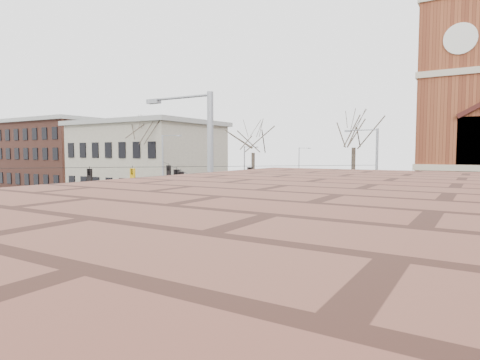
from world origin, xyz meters
The scene contains 17 objects.
ground centered at (0.00, 0.00, 0.00)m, with size 120.00×120.00×0.00m, color black.
sidewalks centered at (0.00, 0.00, 0.08)m, with size 80.00×80.00×0.17m.
road_markings centered at (0.00, 0.00, 0.01)m, with size 100.00×100.00×0.01m.
civic_building_a centered at (-22.00, 20.00, 5.50)m, with size 18.00×14.00×11.00m, color gray.
civic_building_b centered at (-42.00, 22.00, 6.00)m, with size 18.00×16.00×12.00m, color brown.
signal_pole_ne centered at (11.32, 11.50, 4.95)m, with size 2.75×0.22×9.00m.
signal_pole_nw centered at (-11.32, 11.50, 4.95)m, with size 2.75×0.22×9.00m.
signal_pole_se centered at (11.32, -11.50, 4.95)m, with size 2.75×0.22×9.00m.
span_wires centered at (0.00, 0.00, 6.20)m, with size 23.02×23.02×0.03m.
traffic_signals centered at (0.00, -0.67, 5.45)m, with size 8.21×8.26×1.30m.
streetlight_north_a centered at (-10.65, 28.00, 4.47)m, with size 2.30×0.20×8.00m.
streetlight_north_b centered at (-10.65, 48.00, 4.47)m, with size 2.30×0.20×8.00m.
cargo_van centered at (5.84, -1.37, 1.36)m, with size 4.13×6.45×2.30m.
parked_car_a centered at (15.03, 8.04, 0.67)m, with size 1.57×3.91×1.33m, color black.
tree_nw_far centered at (-15.45, 13.19, 8.92)m, with size 4.00×4.00×12.34m.
tree_nw_near centered at (-1.40, 13.99, 7.64)m, with size 4.00×4.00×10.55m.
tree_ne centered at (8.83, 14.30, 8.15)m, with size 4.00×4.00×11.26m.
Camera 1 is at (18.96, -21.89, 7.25)m, focal length 30.00 mm.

